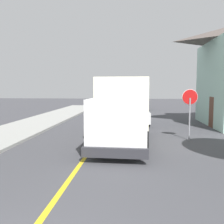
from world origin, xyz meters
TOP-DOWN VIEW (x-y plane):
  - centre_line_yellow at (0.00, 10.00)m, footprint 0.16×56.00m
  - box_truck at (1.41, 9.99)m, footprint 2.72×7.28m
  - parked_car_near at (2.03, 16.40)m, footprint 1.96×4.46m
  - parked_car_mid at (1.97, 23.02)m, footprint 2.00×4.48m
  - parked_car_far at (2.46, 29.49)m, footprint 1.85×4.42m
  - parked_car_furthest at (1.67, 36.15)m, footprint 1.98×4.47m
  - stop_sign at (4.77, 10.75)m, footprint 0.80×0.10m

SIDE VIEW (x-z plane):
  - centre_line_yellow at x=0.00m, z-range 0.00..0.01m
  - parked_car_near at x=2.03m, z-range -0.04..1.63m
  - parked_car_mid at x=1.97m, z-range -0.04..1.63m
  - parked_car_far at x=2.46m, z-range -0.04..1.63m
  - parked_car_furthest at x=1.67m, z-range -0.04..1.63m
  - box_truck at x=1.41m, z-range 0.17..3.37m
  - stop_sign at x=4.77m, z-range 0.53..3.18m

